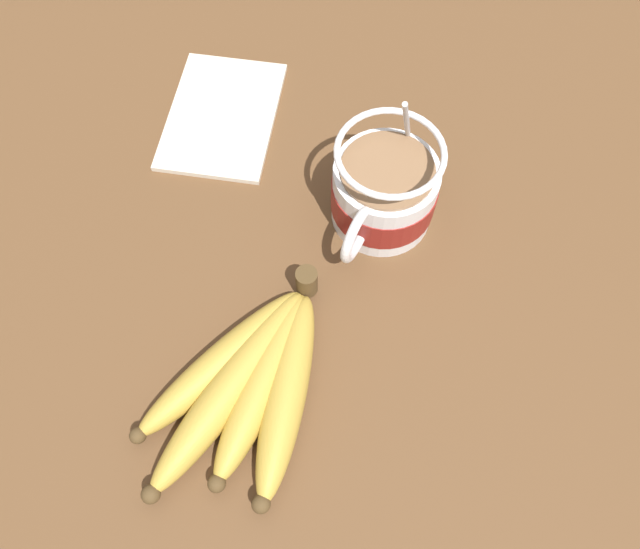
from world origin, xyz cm
name	(u,v)px	position (x,y,z in cm)	size (l,w,h in cm)	color
table	(373,250)	(0.00, 0.00, 1.57)	(111.14, 111.14, 3.14)	brown
coffee_mug	(384,192)	(-3.09, -0.86, 7.16)	(15.73, 10.01, 14.30)	silver
banana_bunch	(250,381)	(18.02, -3.23, 4.83)	(23.37, 14.72, 4.09)	#4C381E
napkin	(222,116)	(-6.39, -21.28, 3.44)	(18.94, 15.91, 0.60)	beige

